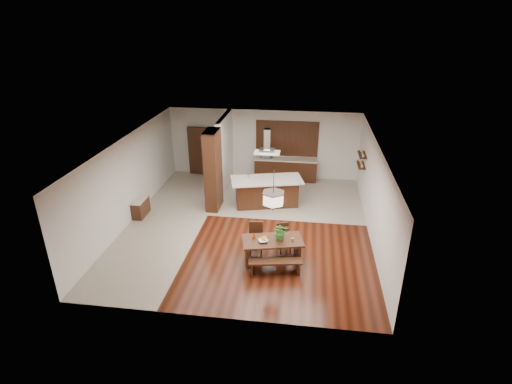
# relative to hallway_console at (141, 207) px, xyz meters

# --- Properties ---
(room_shell) EXTENTS (9.00, 9.04, 2.92)m
(room_shell) POSITION_rel_hallway_console_xyz_m (3.81, -0.20, 1.75)
(room_shell) COLOR #341309
(room_shell) RESTS_ON ground
(tile_hallway) EXTENTS (2.50, 9.00, 0.01)m
(tile_hallway) POSITION_rel_hallway_console_xyz_m (1.06, -0.20, -0.31)
(tile_hallway) COLOR #B7AA98
(tile_hallway) RESTS_ON ground
(tile_kitchen) EXTENTS (5.50, 4.00, 0.01)m
(tile_kitchen) POSITION_rel_hallway_console_xyz_m (5.06, 2.30, -0.31)
(tile_kitchen) COLOR #B7AA98
(tile_kitchen) RESTS_ON ground
(soffit_band) EXTENTS (8.00, 9.00, 0.02)m
(soffit_band) POSITION_rel_hallway_console_xyz_m (3.81, -0.20, 2.57)
(soffit_band) COLOR #401F10
(soffit_band) RESTS_ON room_shell
(partition_pier) EXTENTS (0.45, 1.00, 2.90)m
(partition_pier) POSITION_rel_hallway_console_xyz_m (2.41, 1.00, 1.14)
(partition_pier) COLOR black
(partition_pier) RESTS_ON ground
(partition_stub) EXTENTS (0.18, 2.40, 2.90)m
(partition_stub) POSITION_rel_hallway_console_xyz_m (2.41, 3.10, 1.14)
(partition_stub) COLOR silver
(partition_stub) RESTS_ON ground
(hallway_console) EXTENTS (0.37, 0.88, 0.63)m
(hallway_console) POSITION_rel_hallway_console_xyz_m (0.00, 0.00, 0.00)
(hallway_console) COLOR black
(hallway_console) RESTS_ON ground
(hallway_doorway) EXTENTS (1.10, 0.20, 2.10)m
(hallway_doorway) POSITION_rel_hallway_console_xyz_m (1.11, 4.20, 0.74)
(hallway_doorway) COLOR black
(hallway_doorway) RESTS_ON ground
(rear_counter) EXTENTS (2.60, 0.62, 0.95)m
(rear_counter) POSITION_rel_hallway_console_xyz_m (4.81, 4.00, 0.16)
(rear_counter) COLOR black
(rear_counter) RESTS_ON ground
(kitchen_window) EXTENTS (2.60, 0.08, 1.50)m
(kitchen_window) POSITION_rel_hallway_console_xyz_m (4.81, 4.26, 1.44)
(kitchen_window) COLOR brown
(kitchen_window) RESTS_ON room_shell
(shelf_lower) EXTENTS (0.26, 0.90, 0.04)m
(shelf_lower) POSITION_rel_hallway_console_xyz_m (7.68, 2.40, 1.08)
(shelf_lower) COLOR black
(shelf_lower) RESTS_ON room_shell
(shelf_upper) EXTENTS (0.26, 0.90, 0.04)m
(shelf_upper) POSITION_rel_hallway_console_xyz_m (7.68, 2.40, 1.49)
(shelf_upper) COLOR black
(shelf_upper) RESTS_ON room_shell
(dining_table) EXTENTS (1.84, 1.21, 0.70)m
(dining_table) POSITION_rel_hallway_console_xyz_m (4.85, -2.19, 0.20)
(dining_table) COLOR black
(dining_table) RESTS_ON ground
(dining_bench) EXTENTS (1.50, 0.56, 0.41)m
(dining_bench) POSITION_rel_hallway_console_xyz_m (4.99, -2.78, -0.11)
(dining_bench) COLOR black
(dining_bench) RESTS_ON ground
(dining_chair_left) EXTENTS (0.46, 0.46, 0.93)m
(dining_chair_left) POSITION_rel_hallway_console_xyz_m (4.32, -1.78, 0.15)
(dining_chair_left) COLOR black
(dining_chair_left) RESTS_ON ground
(dining_chair_right) EXTENTS (0.50, 0.50, 0.86)m
(dining_chair_right) POSITION_rel_hallway_console_xyz_m (5.14, -1.58, 0.11)
(dining_chair_right) COLOR black
(dining_chair_right) RESTS_ON ground
(pendant_lantern) EXTENTS (0.64, 0.64, 1.31)m
(pendant_lantern) POSITION_rel_hallway_console_xyz_m (4.85, -2.19, 1.93)
(pendant_lantern) COLOR beige
(pendant_lantern) RESTS_ON room_shell
(foliage_plant) EXTENTS (0.51, 0.46, 0.49)m
(foliage_plant) POSITION_rel_hallway_console_xyz_m (5.07, -2.11, 0.63)
(foliage_plant) COLOR #347627
(foliage_plant) RESTS_ON dining_table
(fruit_bowl) EXTENTS (0.34, 0.34, 0.06)m
(fruit_bowl) POSITION_rel_hallway_console_xyz_m (4.60, -2.33, 0.42)
(fruit_bowl) COLOR #B9ADA2
(fruit_bowl) RESTS_ON dining_table
(napkin_cone) EXTENTS (0.13, 0.13, 0.20)m
(napkin_cone) POSITION_rel_hallway_console_xyz_m (4.32, -2.19, 0.49)
(napkin_cone) COLOR #A2280B
(napkin_cone) RESTS_ON dining_table
(gold_ornament) EXTENTS (0.07, 0.07, 0.09)m
(gold_ornament) POSITION_rel_hallway_console_xyz_m (5.41, -2.18, 0.43)
(gold_ornament) COLOR gold
(gold_ornament) RESTS_ON dining_table
(kitchen_island) EXTENTS (2.76, 1.72, 1.06)m
(kitchen_island) POSITION_rel_hallway_console_xyz_m (4.28, 1.44, 0.23)
(kitchen_island) COLOR black
(kitchen_island) RESTS_ON ground
(range_hood) EXTENTS (0.90, 0.55, 0.87)m
(range_hood) POSITION_rel_hallway_console_xyz_m (4.28, 1.44, 2.15)
(range_hood) COLOR silver
(range_hood) RESTS_ON room_shell
(island_cup) EXTENTS (0.13, 0.13, 0.09)m
(island_cup) POSITION_rel_hallway_console_xyz_m (4.68, 1.36, 0.79)
(island_cup) COLOR silver
(island_cup) RESTS_ON kitchen_island
(microwave) EXTENTS (0.59, 0.50, 0.28)m
(microwave) POSITION_rel_hallway_console_xyz_m (3.97, 4.03, 0.77)
(microwave) COLOR #B3B5BA
(microwave) RESTS_ON rear_counter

